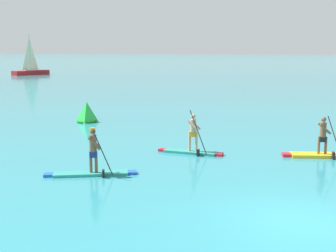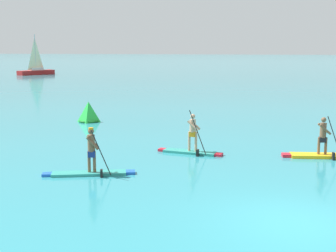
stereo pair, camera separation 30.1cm
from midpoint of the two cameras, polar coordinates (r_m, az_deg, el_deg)
name	(u,v)px [view 2 (the right image)]	position (r m, az deg, el deg)	size (l,w,h in m)	color
ground	(295,223)	(13.15, 15.66, -11.17)	(440.00, 440.00, 0.00)	teal
paddleboarder_near_left	(91,164)	(17.24, -8.80, -4.56)	(3.28, 1.27, 1.76)	teal
paddleboarder_mid_center	(191,144)	(20.36, 3.24, -2.20)	(2.88, 1.09, 1.97)	teal
paddleboarder_far_right	(325,151)	(20.76, 18.77, -2.83)	(3.57, 1.04, 1.81)	yellow
race_marker_buoy	(89,113)	(29.07, -9.22, 1.57)	(1.25, 1.25, 1.23)	green
sailboat_left_horizon	(36,70)	(77.56, -15.49, 6.56)	(4.51, 5.82, 6.20)	#A51E1E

